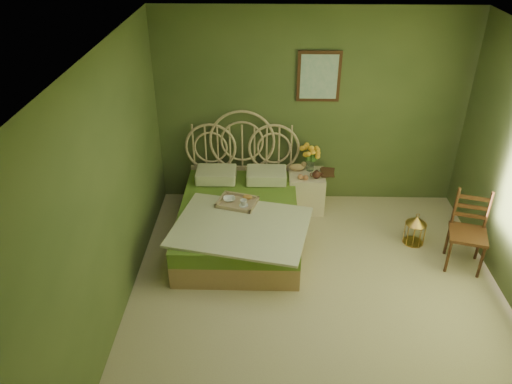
{
  "coord_description": "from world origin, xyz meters",
  "views": [
    {
      "loc": [
        -0.55,
        -3.84,
        3.68
      ],
      "look_at": [
        -0.67,
        1.0,
        0.8
      ],
      "focal_mm": 35.0,
      "sensor_mm": 36.0,
      "label": 1
    }
  ],
  "objects_px": {
    "bed": "(239,217)",
    "nightstand": "(307,185)",
    "birdcage": "(415,230)",
    "chair": "(467,225)"
  },
  "relations": [
    {
      "from": "nightstand",
      "to": "birdcage",
      "type": "bearing_deg",
      "value": -31.79
    },
    {
      "from": "bed",
      "to": "birdcage",
      "type": "height_order",
      "value": "bed"
    },
    {
      "from": "chair",
      "to": "birdcage",
      "type": "xyz_separation_m",
      "value": [
        -0.44,
        0.35,
        -0.32
      ]
    },
    {
      "from": "nightstand",
      "to": "chair",
      "type": "distance_m",
      "value": 2.07
    },
    {
      "from": "nightstand",
      "to": "bed",
      "type": "bearing_deg",
      "value": -140.29
    },
    {
      "from": "bed",
      "to": "birdcage",
      "type": "xyz_separation_m",
      "value": [
        2.14,
        -0.07,
        -0.11
      ]
    },
    {
      "from": "bed",
      "to": "nightstand",
      "type": "xyz_separation_m",
      "value": [
        0.87,
        0.72,
        0.06
      ]
    },
    {
      "from": "chair",
      "to": "birdcage",
      "type": "bearing_deg",
      "value": 157.16
    },
    {
      "from": "birdcage",
      "to": "bed",
      "type": "bearing_deg",
      "value": 178.15
    },
    {
      "from": "nightstand",
      "to": "birdcage",
      "type": "distance_m",
      "value": 1.51
    }
  ]
}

